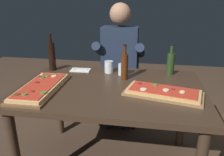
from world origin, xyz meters
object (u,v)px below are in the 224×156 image
oil_bottle_amber (171,63)px  tumbler_far_side (122,70)px  tumbler_near_camera (109,67)px  wine_bottle_dark (125,66)px  vinegar_bottle_green (52,56)px  pizza_rectangular_front (163,92)px  seated_diner (119,60)px  dining_table (111,98)px  diner_chair (120,79)px  pizza_rectangular_left (41,87)px

oil_bottle_amber → tumbler_far_side: 0.43m
tumbler_near_camera → wine_bottle_dark: bearing=-43.7°
vinegar_bottle_green → tumbler_far_side: 0.66m
tumbler_near_camera → tumbler_far_side: 0.14m
pizza_rectangular_front → oil_bottle_amber: oil_bottle_amber is taller
pizza_rectangular_front → seated_diner: (-0.42, 0.83, -0.02)m
wine_bottle_dark → oil_bottle_amber: (0.38, 0.20, -0.01)m
oil_bottle_amber → tumbler_near_camera: 0.54m
oil_bottle_amber → seated_diner: (-0.50, 0.37, -0.10)m
wine_bottle_dark → seated_diner: seated_diner is taller
tumbler_far_side → wine_bottle_dark: bearing=-74.7°
dining_table → vinegar_bottle_green: (-0.60, 0.31, 0.23)m
tumbler_near_camera → seated_diner: bearing=84.7°
vinegar_bottle_green → tumbler_near_camera: (0.53, 0.02, -0.08)m
wine_bottle_dark → tumbler_near_camera: bearing=136.3°
vinegar_bottle_green → pizza_rectangular_front: bearing=-22.3°
seated_diner → diner_chair: bearing=90.0°
pizza_rectangular_front → dining_table: bearing=166.0°
dining_table → pizza_rectangular_front: bearing=-14.0°
vinegar_bottle_green → tumbler_far_side: size_ratio=3.45×
oil_bottle_amber → tumbler_near_camera: bearing=-175.2°
dining_table → pizza_rectangular_left: pizza_rectangular_left is taller
wine_bottle_dark → dining_table: bearing=-115.4°
pizza_rectangular_front → tumbler_near_camera: tumbler_near_camera is taller
seated_diner → pizza_rectangular_left: bearing=-117.5°
tumbler_far_side → pizza_rectangular_left: bearing=-141.8°
vinegar_bottle_green → pizza_rectangular_left: bearing=-77.2°
pizza_rectangular_left → diner_chair: size_ratio=0.68×
pizza_rectangular_left → diner_chair: diner_chair is taller
pizza_rectangular_left → pizza_rectangular_front: bearing=3.6°
wine_bottle_dark → seated_diner: 0.59m
tumbler_far_side → vinegar_bottle_green: bearing=177.7°
oil_bottle_amber → diner_chair: bearing=136.0°
tumbler_near_camera → pizza_rectangular_left: bearing=-131.6°
wine_bottle_dark → diner_chair: size_ratio=0.34×
wine_bottle_dark → vinegar_bottle_green: 0.70m
pizza_rectangular_front → diner_chair: 1.08m
dining_table → tumbler_far_side: (0.05, 0.28, 0.14)m
pizza_rectangular_front → oil_bottle_amber: (0.08, 0.47, 0.08)m
vinegar_bottle_green → seated_diner: (0.57, 0.43, -0.13)m
tumbler_far_side → seated_diner: size_ratio=0.07×
oil_bottle_amber → vinegar_bottle_green: (-1.07, -0.06, 0.03)m
dining_table → tumbler_far_side: tumbler_far_side is taller
pizza_rectangular_left → seated_diner: (0.46, 0.89, -0.02)m
oil_bottle_amber → pizza_rectangular_left: bearing=-151.5°
tumbler_far_side → seated_diner: bearing=101.2°
pizza_rectangular_front → pizza_rectangular_left: same height
dining_table → wine_bottle_dark: bearing=64.6°
pizza_rectangular_front → pizza_rectangular_left: (-0.89, -0.06, 0.00)m
dining_table → tumbler_near_camera: size_ratio=13.28×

